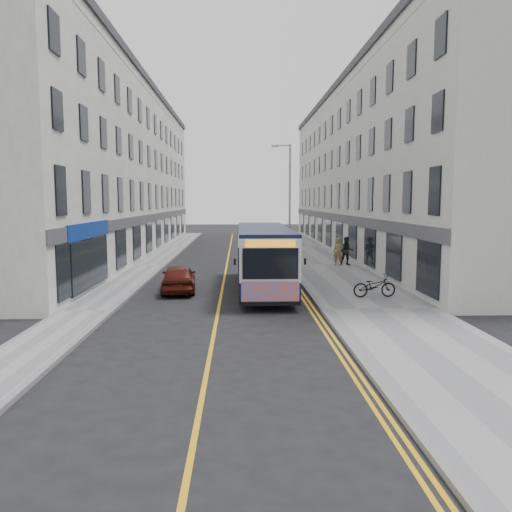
{
  "coord_description": "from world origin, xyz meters",
  "views": [
    {
      "loc": [
        0.81,
        -19.77,
        4.22
      ],
      "look_at": [
        1.62,
        3.81,
        1.6
      ],
      "focal_mm": 35.0,
      "sensor_mm": 36.0,
      "label": 1
    }
  ],
  "objects": [
    {
      "name": "road_dbl_yellow_outer",
      "position": [
        3.75,
        12.0,
        0.0
      ],
      "size": [
        0.1,
        64.0,
        0.01
      ],
      "primitive_type": "cube",
      "color": "orange",
      "rests_on": "ground"
    },
    {
      "name": "pavement_east",
      "position": [
        6.25,
        12.0,
        0.06
      ],
      "size": [
        4.5,
        64.0,
        0.12
      ],
      "primitive_type": "cube",
      "color": "gray",
      "rests_on": "ground"
    },
    {
      "name": "car_maroon",
      "position": [
        -2.0,
        3.25,
        0.65
      ],
      "size": [
        1.86,
        3.94,
        1.3
      ],
      "primitive_type": "imported",
      "rotation": [
        0.0,
        0.0,
        3.23
      ],
      "color": "#47130B",
      "rests_on": "ground"
    },
    {
      "name": "pedestrian_near",
      "position": [
        7.15,
        11.63,
        0.99
      ],
      "size": [
        0.74,
        0.6,
        1.74
      ],
      "primitive_type": "imported",
      "rotation": [
        0.0,
        0.0,
        -0.34
      ],
      "color": "olive",
      "rests_on": "pavement_east"
    },
    {
      "name": "terrace_east",
      "position": [
        11.5,
        21.0,
        6.5
      ],
      "size": [
        6.0,
        46.0,
        13.0
      ],
      "primitive_type": "cube",
      "color": "silver",
      "rests_on": "ground"
    },
    {
      "name": "ground",
      "position": [
        0.0,
        0.0,
        0.0
      ],
      "size": [
        140.0,
        140.0,
        0.0
      ],
      "primitive_type": "plane",
      "color": "black",
      "rests_on": "ground"
    },
    {
      "name": "kerb_west",
      "position": [
        -4.0,
        12.0,
        0.07
      ],
      "size": [
        0.18,
        64.0,
        0.13
      ],
      "primitive_type": "cube",
      "color": "slate",
      "rests_on": "ground"
    },
    {
      "name": "terrace_west",
      "position": [
        -9.0,
        21.0,
        6.5
      ],
      "size": [
        6.0,
        46.0,
        13.0
      ],
      "primitive_type": "cube",
      "color": "white",
      "rests_on": "ground"
    },
    {
      "name": "bicycle",
      "position": [
        6.59,
        1.03,
        0.6
      ],
      "size": [
        1.89,
        0.78,
        0.97
      ],
      "primitive_type": "imported",
      "rotation": [
        0.0,
        0.0,
        1.65
      ],
      "color": "black",
      "rests_on": "pavement_east"
    },
    {
      "name": "streetlamp",
      "position": [
        4.17,
        14.0,
        4.38
      ],
      "size": [
        1.32,
        0.18,
        8.0
      ],
      "color": "#9B9EA3",
      "rests_on": "ground"
    },
    {
      "name": "road_dbl_yellow_inner",
      "position": [
        3.55,
        12.0,
        0.0
      ],
      "size": [
        0.1,
        64.0,
        0.01
      ],
      "primitive_type": "cube",
      "color": "orange",
      "rests_on": "ground"
    },
    {
      "name": "car_white",
      "position": [
        2.95,
        20.86,
        0.61
      ],
      "size": [
        1.8,
        3.87,
        1.23
      ],
      "primitive_type": "imported",
      "rotation": [
        0.0,
        0.0,
        -0.14
      ],
      "color": "silver",
      "rests_on": "ground"
    },
    {
      "name": "pedestrian_far",
      "position": [
        7.71,
        11.67,
        1.03
      ],
      "size": [
        0.9,
        0.71,
        1.81
      ],
      "primitive_type": "imported",
      "rotation": [
        0.0,
        0.0,
        -0.03
      ],
      "color": "black",
      "rests_on": "pavement_east"
    },
    {
      "name": "road_centre_line",
      "position": [
        0.0,
        12.0,
        0.0
      ],
      "size": [
        0.12,
        64.0,
        0.01
      ],
      "primitive_type": "cube",
      "color": "orange",
      "rests_on": "ground"
    },
    {
      "name": "pavement_west",
      "position": [
        -5.0,
        12.0,
        0.06
      ],
      "size": [
        2.0,
        64.0,
        0.12
      ],
      "primitive_type": "cube",
      "color": "gray",
      "rests_on": "ground"
    },
    {
      "name": "city_bus",
      "position": [
        1.97,
        3.67,
        1.63
      ],
      "size": [
        2.4,
        10.24,
        2.97
      ],
      "color": "black",
      "rests_on": "ground"
    },
    {
      "name": "kerb_east",
      "position": [
        4.0,
        12.0,
        0.07
      ],
      "size": [
        0.18,
        64.0,
        0.13
      ],
      "primitive_type": "cube",
      "color": "slate",
      "rests_on": "ground"
    }
  ]
}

